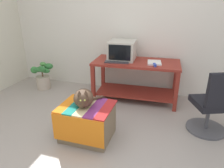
{
  "coord_description": "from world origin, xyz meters",
  "views": [
    {
      "loc": [
        0.89,
        -1.78,
        1.66
      ],
      "look_at": [
        0.06,
        0.85,
        0.55
      ],
      "focal_mm": 33.24,
      "sensor_mm": 36.0,
      "label": 1
    }
  ],
  "objects_px": {
    "ottoman_with_blanket": "(87,122)",
    "cat": "(84,98)",
    "keyboard": "(117,62)",
    "stapler": "(155,65)",
    "desk": "(136,74)",
    "book": "(154,63)",
    "potted_plant": "(43,77)",
    "tv_monitor": "(122,50)",
    "office_chair": "(212,107)"
  },
  "relations": [
    {
      "from": "keyboard",
      "to": "potted_plant",
      "type": "xyz_separation_m",
      "value": [
        -1.56,
        0.09,
        -0.47
      ]
    },
    {
      "from": "desk",
      "to": "keyboard",
      "type": "bearing_deg",
      "value": -153.53
    },
    {
      "from": "stapler",
      "to": "office_chair",
      "type": "bearing_deg",
      "value": -50.42
    },
    {
      "from": "desk",
      "to": "office_chair",
      "type": "height_order",
      "value": "office_chair"
    },
    {
      "from": "ottoman_with_blanket",
      "to": "stapler",
      "type": "height_order",
      "value": "stapler"
    },
    {
      "from": "ottoman_with_blanket",
      "to": "cat",
      "type": "bearing_deg",
      "value": 169.13
    },
    {
      "from": "book",
      "to": "ottoman_with_blanket",
      "type": "distance_m",
      "value": 1.52
    },
    {
      "from": "cat",
      "to": "stapler",
      "type": "distance_m",
      "value": 1.33
    },
    {
      "from": "book",
      "to": "stapler",
      "type": "bearing_deg",
      "value": -89.9
    },
    {
      "from": "keyboard",
      "to": "cat",
      "type": "bearing_deg",
      "value": -103.2
    },
    {
      "from": "desk",
      "to": "tv_monitor",
      "type": "distance_m",
      "value": 0.47
    },
    {
      "from": "desk",
      "to": "stapler",
      "type": "relative_size",
      "value": 13.52
    },
    {
      "from": "tv_monitor",
      "to": "book",
      "type": "relative_size",
      "value": 1.76
    },
    {
      "from": "keyboard",
      "to": "stapler",
      "type": "bearing_deg",
      "value": -10.71
    },
    {
      "from": "keyboard",
      "to": "stapler",
      "type": "xyz_separation_m",
      "value": [
        0.63,
        -0.02,
        0.01
      ]
    },
    {
      "from": "keyboard",
      "to": "book",
      "type": "bearing_deg",
      "value": 4.17
    },
    {
      "from": "ottoman_with_blanket",
      "to": "office_chair",
      "type": "relative_size",
      "value": 0.73
    },
    {
      "from": "tv_monitor",
      "to": "desk",
      "type": "bearing_deg",
      "value": -15.03
    },
    {
      "from": "potted_plant",
      "to": "stapler",
      "type": "bearing_deg",
      "value": -2.96
    },
    {
      "from": "book",
      "to": "stapler",
      "type": "distance_m",
      "value": 0.16
    },
    {
      "from": "desk",
      "to": "cat",
      "type": "height_order",
      "value": "cat"
    },
    {
      "from": "cat",
      "to": "book",
      "type": "bearing_deg",
      "value": 38.56
    },
    {
      "from": "office_chair",
      "to": "keyboard",
      "type": "bearing_deg",
      "value": -43.59
    },
    {
      "from": "ottoman_with_blanket",
      "to": "potted_plant",
      "type": "bearing_deg",
      "value": 140.68
    },
    {
      "from": "potted_plant",
      "to": "book",
      "type": "bearing_deg",
      "value": 1.23
    },
    {
      "from": "book",
      "to": "potted_plant",
      "type": "bearing_deg",
      "value": 172.62
    },
    {
      "from": "tv_monitor",
      "to": "potted_plant",
      "type": "xyz_separation_m",
      "value": [
        -1.59,
        -0.14,
        -0.61
      ]
    },
    {
      "from": "desk",
      "to": "potted_plant",
      "type": "height_order",
      "value": "desk"
    },
    {
      "from": "cat",
      "to": "potted_plant",
      "type": "distance_m",
      "value": 1.94
    },
    {
      "from": "cat",
      "to": "potted_plant",
      "type": "relative_size",
      "value": 0.92
    },
    {
      "from": "desk",
      "to": "potted_plant",
      "type": "distance_m",
      "value": 1.88
    },
    {
      "from": "desk",
      "to": "stapler",
      "type": "bearing_deg",
      "value": -33.5
    },
    {
      "from": "desk",
      "to": "potted_plant",
      "type": "bearing_deg",
      "value": 179.23
    },
    {
      "from": "cat",
      "to": "stapler",
      "type": "bearing_deg",
      "value": 34.31
    },
    {
      "from": "cat",
      "to": "stapler",
      "type": "relative_size",
      "value": 4.35
    },
    {
      "from": "office_chair",
      "to": "stapler",
      "type": "xyz_separation_m",
      "value": [
        -0.83,
        0.53,
        0.34
      ]
    },
    {
      "from": "desk",
      "to": "stapler",
      "type": "height_order",
      "value": "stapler"
    },
    {
      "from": "tv_monitor",
      "to": "keyboard",
      "type": "relative_size",
      "value": 1.22
    },
    {
      "from": "stapler",
      "to": "tv_monitor",
      "type": "bearing_deg",
      "value": 139.63
    },
    {
      "from": "keyboard",
      "to": "ottoman_with_blanket",
      "type": "height_order",
      "value": "keyboard"
    },
    {
      "from": "desk",
      "to": "office_chair",
      "type": "distance_m",
      "value": 1.37
    },
    {
      "from": "desk",
      "to": "keyboard",
      "type": "height_order",
      "value": "keyboard"
    },
    {
      "from": "keyboard",
      "to": "ottoman_with_blanket",
      "type": "xyz_separation_m",
      "value": [
        -0.06,
        -1.14,
        -0.49
      ]
    },
    {
      "from": "ottoman_with_blanket",
      "to": "stapler",
      "type": "bearing_deg",
      "value": 58.34
    },
    {
      "from": "tv_monitor",
      "to": "ottoman_with_blanket",
      "type": "distance_m",
      "value": 1.51
    },
    {
      "from": "tv_monitor",
      "to": "stapler",
      "type": "height_order",
      "value": "tv_monitor"
    },
    {
      "from": "desk",
      "to": "stapler",
      "type": "distance_m",
      "value": 0.45
    },
    {
      "from": "keyboard",
      "to": "stapler",
      "type": "height_order",
      "value": "stapler"
    },
    {
      "from": "keyboard",
      "to": "potted_plant",
      "type": "distance_m",
      "value": 1.63
    },
    {
      "from": "potted_plant",
      "to": "stapler",
      "type": "height_order",
      "value": "stapler"
    }
  ]
}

